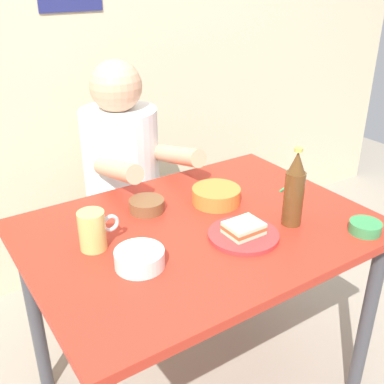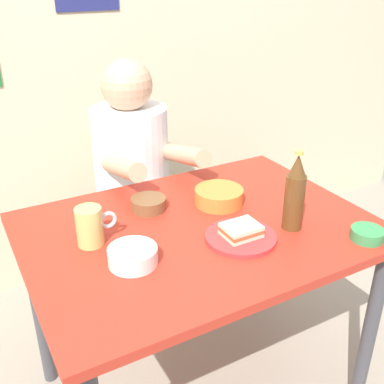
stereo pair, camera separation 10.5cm
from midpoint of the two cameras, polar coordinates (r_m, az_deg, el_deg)
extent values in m
cube|color=beige|center=(2.26, -16.55, 20.17)|extent=(4.40, 0.08, 2.60)
cube|color=#B72D1E|center=(1.50, -0.94, -4.67)|extent=(1.10, 0.80, 0.03)
cylinder|color=#3F3F44|center=(1.81, 19.10, -14.78)|extent=(0.05, 0.05, 0.71)
cylinder|color=#3F3F44|center=(1.84, -20.36, -14.12)|extent=(0.05, 0.05, 0.71)
cylinder|color=#3F3F44|center=(2.18, 5.19, -5.57)|extent=(0.05, 0.05, 0.71)
cylinder|color=#4C4C51|center=(2.27, -9.11, -8.97)|extent=(0.08, 0.08, 0.41)
cylinder|color=brown|center=(2.15, -9.52, -4.04)|extent=(0.34, 0.34, 0.04)
cylinder|color=white|center=(2.02, -10.10, 2.84)|extent=(0.32, 0.32, 0.52)
sphere|color=tan|center=(1.91, -10.94, 12.64)|extent=(0.21, 0.21, 0.21)
cylinder|color=tan|center=(1.72, -10.90, 2.66)|extent=(0.07, 0.31, 0.14)
cylinder|color=tan|center=(1.82, -3.40, 4.49)|extent=(0.07, 0.31, 0.14)
cylinder|color=red|center=(1.44, 4.25, -5.34)|extent=(0.22, 0.22, 0.01)
cube|color=beige|center=(1.43, 4.27, -4.89)|extent=(0.11, 0.09, 0.01)
cube|color=#9E592D|center=(1.42, 4.28, -4.48)|extent=(0.11, 0.09, 0.01)
cube|color=beige|center=(1.42, 4.30, -4.06)|extent=(0.11, 0.09, 0.01)
cylinder|color=#D1BC66|center=(1.40, -14.29, -4.65)|extent=(0.08, 0.08, 0.12)
torus|color=silver|center=(1.41, -12.11, -3.81)|extent=(0.06, 0.01, 0.06)
cylinder|color=#593819|center=(1.49, 10.40, -0.85)|extent=(0.06, 0.06, 0.18)
cone|color=#593819|center=(1.44, 10.80, 3.59)|extent=(0.05, 0.05, 0.07)
cylinder|color=#BFB74C|center=(1.42, 10.93, 5.12)|extent=(0.03, 0.03, 0.01)
cylinder|color=orange|center=(1.63, 1.16, -0.46)|extent=(0.17, 0.17, 0.05)
cylinder|color=#B25B2D|center=(1.62, 1.16, -0.08)|extent=(0.14, 0.14, 0.02)
cylinder|color=#388C4C|center=(1.53, 18.69, -4.16)|extent=(0.10, 0.10, 0.03)
cylinder|color=#5B643A|center=(1.53, 18.73, -3.91)|extent=(0.08, 0.08, 0.02)
cylinder|color=brown|center=(1.59, -7.48, -1.67)|extent=(0.12, 0.12, 0.04)
cylinder|color=brown|center=(1.58, -7.49, -1.37)|extent=(0.10, 0.10, 0.02)
cylinder|color=silver|center=(1.31, -8.77, -8.12)|extent=(0.14, 0.14, 0.05)
cylinder|color=tan|center=(1.30, -8.80, -7.72)|extent=(0.11, 0.11, 0.02)
cylinder|color=#26A559|center=(1.77, 9.97, 0.66)|extent=(0.11, 0.04, 0.01)
ellipsoid|color=#26A559|center=(1.82, 10.81, 1.30)|extent=(0.04, 0.02, 0.01)
camera|label=1|loc=(0.05, -92.02, -0.99)|focal=43.40mm
camera|label=2|loc=(0.05, 87.98, 0.99)|focal=43.40mm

